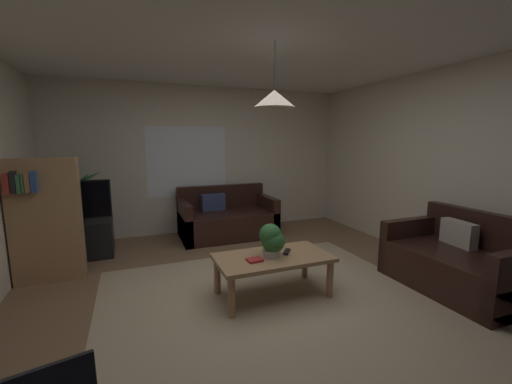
% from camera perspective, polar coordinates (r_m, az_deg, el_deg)
% --- Properties ---
extents(floor, '(5.01, 5.44, 0.02)m').
position_cam_1_polar(floor, '(3.45, 1.93, -18.43)').
color(floor, brown).
rests_on(floor, ground).
extents(rug, '(3.25, 2.99, 0.01)m').
position_cam_1_polar(rug, '(3.28, 3.40, -19.69)').
color(rug, tan).
rests_on(rug, ground).
extents(wall_back, '(5.13, 0.06, 2.50)m').
position_cam_1_polar(wall_back, '(5.70, -9.13, 5.66)').
color(wall_back, beige).
rests_on(wall_back, ground).
extents(wall_right, '(0.06, 5.44, 2.50)m').
position_cam_1_polar(wall_right, '(4.70, 31.72, 3.69)').
color(wall_right, beige).
rests_on(wall_right, ground).
extents(ceiling, '(5.01, 5.44, 0.02)m').
position_cam_1_polar(ceiling, '(3.20, 2.20, 25.96)').
color(ceiling, white).
extents(window_pane, '(1.34, 0.01, 1.19)m').
position_cam_1_polar(window_pane, '(5.61, -12.16, 5.29)').
color(window_pane, white).
extents(couch_under_window, '(1.53, 0.88, 0.82)m').
position_cam_1_polar(couch_under_window, '(5.39, -5.23, -4.99)').
color(couch_under_window, black).
rests_on(couch_under_window, ground).
extents(couch_right_side, '(0.88, 1.34, 0.82)m').
position_cam_1_polar(couch_right_side, '(4.14, 32.37, -10.78)').
color(couch_right_side, black).
rests_on(couch_right_side, ground).
extents(coffee_table, '(1.17, 0.62, 0.43)m').
position_cam_1_polar(coffee_table, '(3.35, 3.05, -12.32)').
color(coffee_table, '#A87F56').
rests_on(coffee_table, ground).
extents(book_on_table_0, '(0.16, 0.13, 0.02)m').
position_cam_1_polar(book_on_table_0, '(3.18, -0.22, -12.03)').
color(book_on_table_0, '#B22D2D').
rests_on(book_on_table_0, coffee_table).
extents(remote_on_table_0, '(0.14, 0.16, 0.02)m').
position_cam_1_polar(remote_on_table_0, '(3.42, 5.51, -10.56)').
color(remote_on_table_0, black).
rests_on(remote_on_table_0, coffee_table).
extents(potted_plant_on_table, '(0.25, 0.25, 0.34)m').
position_cam_1_polar(potted_plant_on_table, '(3.25, 2.82, -8.49)').
color(potted_plant_on_table, beige).
rests_on(potted_plant_on_table, coffee_table).
extents(tv_stand, '(0.90, 0.44, 0.50)m').
position_cam_1_polar(tv_stand, '(5.01, -29.28, -7.53)').
color(tv_stand, black).
rests_on(tv_stand, ground).
extents(tv, '(0.92, 0.16, 0.57)m').
position_cam_1_polar(tv, '(4.87, -29.81, -1.46)').
color(tv, black).
rests_on(tv, tv_stand).
extents(potted_palm_corner, '(0.75, 0.85, 1.23)m').
position_cam_1_polar(potted_palm_corner, '(5.42, -29.60, -2.73)').
color(potted_palm_corner, '#4C4C51').
rests_on(potted_palm_corner, ground).
extents(bookshelf_corner, '(0.70, 0.31, 1.40)m').
position_cam_1_polar(bookshelf_corner, '(4.29, -33.41, -4.10)').
color(bookshelf_corner, '#A87F56').
rests_on(bookshelf_corner, ground).
extents(pendant_lamp, '(0.40, 0.40, 0.60)m').
position_cam_1_polar(pendant_lamp, '(3.14, 3.31, 16.30)').
color(pendant_lamp, black).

